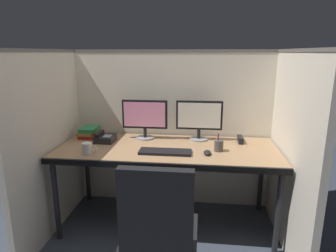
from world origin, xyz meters
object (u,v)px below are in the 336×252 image
at_px(desk, 167,153).
at_px(monitor_right, 199,118).
at_px(book_stack, 89,132).
at_px(keyboard_main, 165,152).
at_px(monitor_left, 145,117).
at_px(coffee_mug, 87,149).
at_px(desk_phone, 105,138).
at_px(computer_mouse, 207,153).
at_px(red_stapler, 240,139).
at_px(pen_cup, 219,145).

relative_size(desk, monitor_right, 4.42).
xyz_separation_m(monitor_right, book_stack, (-1.07, -0.03, -0.17)).
distance_m(desk, keyboard_main, 0.15).
xyz_separation_m(monitor_left, monitor_right, (0.51, 0.02, 0.00)).
height_order(coffee_mug, desk_phone, coffee_mug).
relative_size(keyboard_main, computer_mouse, 4.48).
height_order(book_stack, desk_phone, book_stack).
relative_size(desk_phone, red_stapler, 1.27).
xyz_separation_m(keyboard_main, desk_phone, (-0.60, 0.26, 0.02)).
bearing_deg(pen_cup, red_stapler, 52.27).
height_order(keyboard_main, book_stack, book_stack).
height_order(monitor_left, coffee_mug, monitor_left).
relative_size(book_stack, desk_phone, 1.18).
relative_size(pen_cup, red_stapler, 1.06).
xyz_separation_m(computer_mouse, pen_cup, (0.10, 0.10, 0.03)).
bearing_deg(desk_phone, coffee_mug, -94.14).
distance_m(monitor_left, red_stapler, 0.92).
relative_size(keyboard_main, pen_cup, 2.71).
xyz_separation_m(monitor_right, pen_cup, (0.17, -0.31, -0.17)).
distance_m(computer_mouse, red_stapler, 0.48).
distance_m(monitor_right, coffee_mug, 1.04).
relative_size(computer_mouse, coffee_mug, 0.76).
bearing_deg(pen_cup, keyboard_main, -166.81).
relative_size(monitor_left, book_stack, 1.92).
height_order(desk, book_stack, book_stack).
xyz_separation_m(monitor_left, keyboard_main, (0.24, -0.40, -0.20)).
relative_size(monitor_right, computer_mouse, 4.48).
bearing_deg(red_stapler, monitor_right, 174.46).
bearing_deg(keyboard_main, desk_phone, 156.69).
distance_m(computer_mouse, desk_phone, 0.98).
distance_m(coffee_mug, desk_phone, 0.36).
bearing_deg(coffee_mug, computer_mouse, 6.07).
bearing_deg(red_stapler, desk, -160.05).
height_order(book_stack, coffee_mug, book_stack).
height_order(monitor_left, keyboard_main, monitor_left).
distance_m(desk, desk_phone, 0.62).
relative_size(desk, desk_phone, 10.00).
distance_m(monitor_right, computer_mouse, 0.46).
distance_m(monitor_right, desk_phone, 0.90).
distance_m(book_stack, red_stapler, 1.45).
bearing_deg(monitor_right, desk_phone, -169.89).
bearing_deg(monitor_right, red_stapler, -5.54).
distance_m(monitor_left, pen_cup, 0.76).
bearing_deg(desk, pen_cup, -4.74).
bearing_deg(keyboard_main, book_stack, 154.57).
bearing_deg(book_stack, computer_mouse, -18.26).
relative_size(book_stack, coffee_mug, 1.78).
bearing_deg(book_stack, red_stapler, -0.18).
height_order(keyboard_main, desk_phone, desk_phone).
height_order(computer_mouse, red_stapler, red_stapler).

